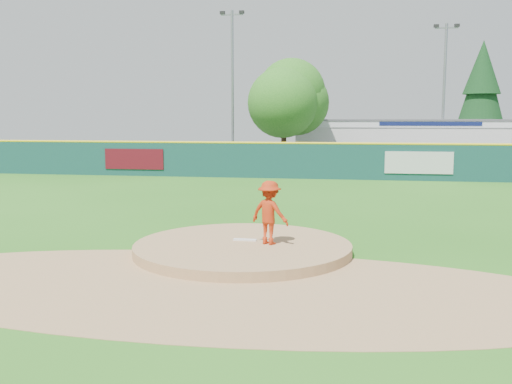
% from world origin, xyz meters
% --- Properties ---
extents(ground, '(120.00, 120.00, 0.00)m').
position_xyz_m(ground, '(0.00, 0.00, 0.00)').
color(ground, '#286B19').
rests_on(ground, ground).
extents(pitchers_mound, '(5.50, 5.50, 0.50)m').
position_xyz_m(pitchers_mound, '(0.00, 0.00, 0.00)').
color(pitchers_mound, '#9E774C').
rests_on(pitchers_mound, ground).
extents(pitching_rubber, '(0.60, 0.15, 0.04)m').
position_xyz_m(pitching_rubber, '(0.00, 0.30, 0.27)').
color(pitching_rubber, white).
rests_on(pitching_rubber, pitchers_mound).
extents(infield_dirt_arc, '(15.40, 15.40, 0.01)m').
position_xyz_m(infield_dirt_arc, '(0.00, -3.00, 0.01)').
color(infield_dirt_arc, '#9E774C').
rests_on(infield_dirt_arc, ground).
extents(parking_lot, '(44.00, 16.00, 0.02)m').
position_xyz_m(parking_lot, '(0.00, 27.00, 0.01)').
color(parking_lot, '#38383A').
rests_on(parking_lot, ground).
extents(pitcher, '(1.19, 0.97, 1.60)m').
position_xyz_m(pitcher, '(0.68, 0.02, 1.05)').
color(pitcher, '#B32D0F').
rests_on(pitcher, pitchers_mound).
extents(van, '(4.49, 2.19, 1.23)m').
position_xyz_m(van, '(1.63, 22.79, 0.63)').
color(van, white).
rests_on(van, parking_lot).
extents(pool_building_grp, '(15.20, 8.20, 3.31)m').
position_xyz_m(pool_building_grp, '(6.00, 31.99, 1.66)').
color(pool_building_grp, silver).
rests_on(pool_building_grp, ground).
extents(fence_banners, '(19.84, 0.04, 1.20)m').
position_xyz_m(fence_banners, '(-1.89, 17.92, 1.00)').
color(fence_banners, '#580C16').
rests_on(fence_banners, ground).
extents(playground_slide, '(1.04, 2.94, 1.62)m').
position_xyz_m(playground_slide, '(-12.40, 24.39, 0.82)').
color(playground_slide, blue).
rests_on(playground_slide, ground).
extents(outfield_fence, '(40.00, 0.14, 2.07)m').
position_xyz_m(outfield_fence, '(0.00, 18.00, 1.09)').
color(outfield_fence, '#133E3B').
rests_on(outfield_fence, ground).
extents(deciduous_tree, '(5.60, 5.60, 7.36)m').
position_xyz_m(deciduous_tree, '(-2.00, 25.00, 4.55)').
color(deciduous_tree, '#382314').
rests_on(deciduous_tree, ground).
extents(conifer_tree, '(4.40, 4.40, 9.50)m').
position_xyz_m(conifer_tree, '(13.00, 36.00, 5.54)').
color(conifer_tree, '#382314').
rests_on(conifer_tree, ground).
extents(light_pole_left, '(1.75, 0.25, 11.00)m').
position_xyz_m(light_pole_left, '(-6.00, 27.00, 6.05)').
color(light_pole_left, gray).
rests_on(light_pole_left, ground).
extents(light_pole_right, '(1.75, 0.25, 10.00)m').
position_xyz_m(light_pole_right, '(9.00, 29.00, 5.54)').
color(light_pole_right, gray).
rests_on(light_pole_right, ground).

